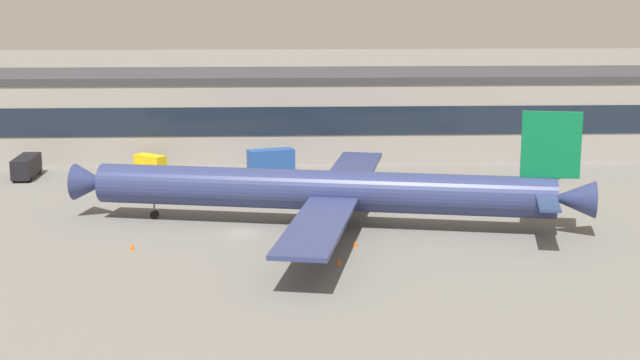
# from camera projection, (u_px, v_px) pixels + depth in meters

# --- Properties ---
(ground_plane) EXTENTS (600.00, 600.00, 0.00)m
(ground_plane) POSITION_uv_depth(u_px,v_px,m) (242.00, 233.00, 117.67)
(ground_plane) COLOR slate
(terminal_building) EXTENTS (186.48, 20.18, 14.45)m
(terminal_building) POSITION_uv_depth(u_px,v_px,m) (253.00, 113.00, 168.15)
(terminal_building) COLOR #9E9993
(terminal_building) RESTS_ON ground_plane
(airliner) EXTENTS (65.44, 56.87, 15.08)m
(airliner) POSITION_uv_depth(u_px,v_px,m) (329.00, 191.00, 120.08)
(airliner) COLOR navy
(airliner) RESTS_ON ground_plane
(catering_truck) EXTENTS (7.65, 4.66, 4.15)m
(catering_truck) POSITION_uv_depth(u_px,v_px,m) (272.00, 161.00, 151.10)
(catering_truck) COLOR #2651A5
(catering_truck) RESTS_ON ground_plane
(crew_van) EXTENTS (5.48, 4.88, 2.55)m
(crew_van) POSITION_uv_depth(u_px,v_px,m) (150.00, 162.00, 155.03)
(crew_van) COLOR yellow
(crew_van) RESTS_ON ground_plane
(fuel_truck) EXTENTS (2.82, 8.40, 3.35)m
(fuel_truck) POSITION_uv_depth(u_px,v_px,m) (27.00, 166.00, 149.42)
(fuel_truck) COLOR black
(fuel_truck) RESTS_ON ground_plane
(follow_me_car) EXTENTS (4.70, 4.06, 1.85)m
(follow_me_car) POSITION_uv_depth(u_px,v_px,m) (556.00, 171.00, 149.38)
(follow_me_car) COLOR black
(follow_me_car) RESTS_ON ground_plane
(pushback_tractor) EXTENTS (2.85, 4.93, 1.75)m
(pushback_tractor) POSITION_uv_depth(u_px,v_px,m) (552.00, 161.00, 157.80)
(pushback_tractor) COLOR white
(pushback_tractor) RESTS_ON ground_plane
(traffic_cone_0) EXTENTS (0.57, 0.57, 0.71)m
(traffic_cone_0) POSITION_uv_depth(u_px,v_px,m) (355.00, 244.00, 111.57)
(traffic_cone_0) COLOR #F2590C
(traffic_cone_0) RESTS_ON ground_plane
(traffic_cone_1) EXTENTS (0.59, 0.59, 0.74)m
(traffic_cone_1) POSITION_uv_depth(u_px,v_px,m) (132.00, 246.00, 110.36)
(traffic_cone_1) COLOR #F2590C
(traffic_cone_1) RESTS_ON ground_plane
(traffic_cone_2) EXTENTS (0.56, 0.56, 0.70)m
(traffic_cone_2) POSITION_uv_depth(u_px,v_px,m) (339.00, 262.00, 104.55)
(traffic_cone_2) COLOR #F2590C
(traffic_cone_2) RESTS_ON ground_plane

